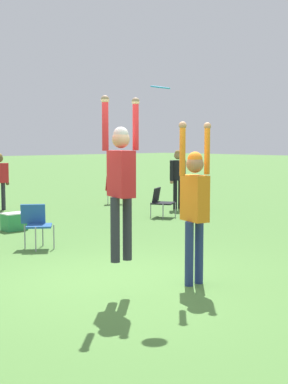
# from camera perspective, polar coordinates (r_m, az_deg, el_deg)

# --- Properties ---
(ground_plane) EXTENTS (120.00, 120.00, 0.00)m
(ground_plane) POSITION_cam_1_polar(r_m,az_deg,el_deg) (7.56, -2.46, -9.83)
(ground_plane) COLOR #4C7A38
(person_jumping) EXTENTS (0.60, 0.49, 2.10)m
(person_jumping) POSITION_cam_1_polar(r_m,az_deg,el_deg) (6.79, -2.47, 1.83)
(person_jumping) COLOR #2D2D38
(person_jumping) RESTS_ON ground_plane
(person_defending) EXTENTS (0.60, 0.48, 2.25)m
(person_defending) POSITION_cam_1_polar(r_m,az_deg,el_deg) (7.37, 5.42, -0.69)
(person_defending) COLOR navy
(person_defending) RESTS_ON ground_plane
(frisbee) EXTENTS (0.26, 0.26, 0.06)m
(frisbee) POSITION_cam_1_polar(r_m,az_deg,el_deg) (6.95, 1.76, 11.11)
(frisbee) COLOR #2D9EDB
(camping_chair_1) EXTENTS (0.50, 0.54, 0.89)m
(camping_chair_1) POSITION_cam_1_polar(r_m,az_deg,el_deg) (17.04, -3.19, 0.45)
(camping_chair_1) COLOR gray
(camping_chair_1) RESTS_ON ground_plane
(camping_chair_3) EXTENTS (0.74, 0.80, 0.76)m
(camping_chair_3) POSITION_cam_1_polar(r_m,az_deg,el_deg) (14.07, 1.77, -0.87)
(camping_chair_3) COLOR gray
(camping_chair_3) RESTS_ON ground_plane
(camping_chair_4) EXTENTS (0.63, 0.70, 0.82)m
(camping_chair_4) POSITION_cam_1_polar(r_m,az_deg,el_deg) (10.16, -11.39, -3.11)
(camping_chair_4) COLOR gray
(camping_chair_4) RESTS_ON ground_plane
(person_spectator_near) EXTENTS (0.59, 0.30, 1.65)m
(person_spectator_near) POSITION_cam_1_polar(r_m,az_deg,el_deg) (15.90, -15.14, 1.63)
(person_spectator_near) COLOR #2D2D38
(person_spectator_near) RESTS_ON ground_plane
(person_spectator_far) EXTENTS (0.62, 0.48, 1.73)m
(person_spectator_far) POSITION_cam_1_polar(r_m,az_deg,el_deg) (15.73, 3.62, 2.00)
(person_spectator_far) COLOR black
(person_spectator_far) RESTS_ON ground_plane
(cooler_box) EXTENTS (0.50, 0.38, 0.39)m
(cooler_box) POSITION_cam_1_polar(r_m,az_deg,el_deg) (12.32, -13.69, -3.08)
(cooler_box) COLOR #2D8C4C
(cooler_box) RESTS_ON ground_plane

